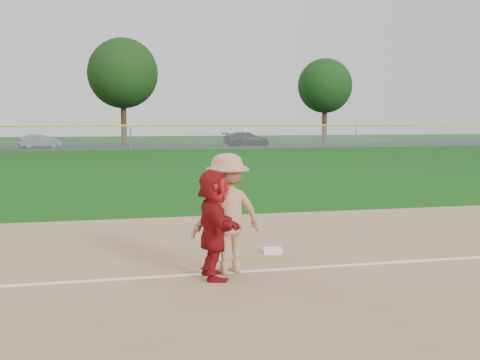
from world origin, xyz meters
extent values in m
plane|color=#10480D|center=(0.00, 0.00, 0.00)|extent=(160.00, 160.00, 0.00)
cube|color=white|center=(0.00, -0.80, 0.03)|extent=(60.00, 0.10, 0.01)
cube|color=black|center=(0.00, 46.00, 0.01)|extent=(120.00, 10.00, 0.01)
cube|color=white|center=(0.38, 0.45, 0.06)|extent=(0.41, 0.41, 0.08)
imported|color=maroon|center=(-1.04, -1.06, 0.88)|extent=(0.53, 1.61, 1.73)
imported|color=slate|center=(-7.58, 45.37, 0.60)|extent=(3.79, 2.27, 1.18)
imported|color=black|center=(11.08, 44.94, 0.66)|extent=(4.71, 2.55, 1.30)
imported|color=#A3A3A5|center=(-0.76, -0.76, 1.00)|extent=(1.42, 1.07, 1.95)
sphere|color=white|center=(-0.35, -0.30, 2.33)|extent=(0.07, 0.07, 0.07)
plane|color=#999EA0|center=(0.00, 40.00, 1.00)|extent=(110.00, 0.00, 110.00)
cylinder|color=yellow|center=(0.00, 40.00, 2.00)|extent=(110.00, 0.12, 0.12)
cylinder|color=gray|center=(0.00, 40.00, 1.00)|extent=(0.08, 0.08, 2.00)
cylinder|color=gray|center=(20.00, 40.00, 1.00)|extent=(0.08, 0.08, 2.00)
cylinder|color=#371F14|center=(0.00, 51.50, 2.05)|extent=(0.56, 0.56, 4.10)
sphere|color=black|center=(0.00, 51.50, 7.08)|extent=(7.00, 7.00, 7.00)
cylinder|color=#3B2315|center=(22.00, 52.80, 1.82)|extent=(0.56, 0.56, 3.64)
sphere|color=black|center=(22.00, 52.80, 6.19)|extent=(6.00, 6.00, 6.00)
camera|label=1|loc=(-2.81, -10.20, 2.52)|focal=45.00mm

